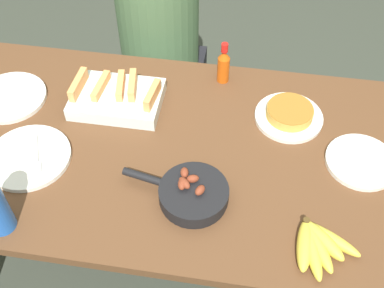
% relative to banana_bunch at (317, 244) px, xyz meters
% --- Properties ---
extents(ground_plane, '(14.00, 14.00, 0.00)m').
position_rel_banana_bunch_xyz_m(ground_plane, '(-0.39, 0.29, -0.77)').
color(ground_plane, '#383D33').
extents(dining_table, '(1.77, 0.87, 0.75)m').
position_rel_banana_bunch_xyz_m(dining_table, '(-0.39, 0.29, -0.11)').
color(dining_table, brown).
rests_on(dining_table, ground_plane).
extents(banana_bunch, '(0.18, 0.20, 0.04)m').
position_rel_banana_bunch_xyz_m(banana_bunch, '(0.00, 0.00, 0.00)').
color(banana_bunch, gold).
rests_on(banana_bunch, dining_table).
extents(melon_tray, '(0.31, 0.21, 0.09)m').
position_rel_banana_bunch_xyz_m(melon_tray, '(-0.68, 0.46, 0.01)').
color(melon_tray, silver).
rests_on(melon_tray, dining_table).
extents(skillet, '(0.33, 0.21, 0.08)m').
position_rel_banana_bunch_xyz_m(skillet, '(-0.36, 0.11, 0.01)').
color(skillet, black).
rests_on(skillet, dining_table).
extents(frittata_plate_center, '(0.23, 0.23, 0.05)m').
position_rel_banana_bunch_xyz_m(frittata_plate_center, '(-0.09, 0.48, 0.00)').
color(frittata_plate_center, silver).
rests_on(frittata_plate_center, dining_table).
extents(empty_plate_near_front, '(0.25, 0.25, 0.02)m').
position_rel_banana_bunch_xyz_m(empty_plate_near_front, '(-1.06, 0.43, -0.01)').
color(empty_plate_near_front, silver).
rests_on(empty_plate_near_front, dining_table).
extents(empty_plate_far_left, '(0.22, 0.22, 0.02)m').
position_rel_banana_bunch_xyz_m(empty_plate_far_left, '(0.14, 0.32, -0.01)').
color(empty_plate_far_left, silver).
rests_on(empty_plate_far_left, dining_table).
extents(empty_plate_far_right, '(0.27, 0.27, 0.02)m').
position_rel_banana_bunch_xyz_m(empty_plate_far_right, '(-0.90, 0.18, -0.01)').
color(empty_plate_far_right, silver).
rests_on(empty_plate_far_right, dining_table).
extents(hot_sauce_bottle, '(0.04, 0.04, 0.16)m').
position_rel_banana_bunch_xyz_m(hot_sauce_bottle, '(-0.33, 0.64, 0.05)').
color(hot_sauce_bottle, '#C64C0F').
rests_on(hot_sauce_bottle, dining_table).
extents(person_figure, '(0.38, 0.38, 1.23)m').
position_rel_banana_bunch_xyz_m(person_figure, '(-0.65, 1.00, -0.27)').
color(person_figure, black).
rests_on(person_figure, ground_plane).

